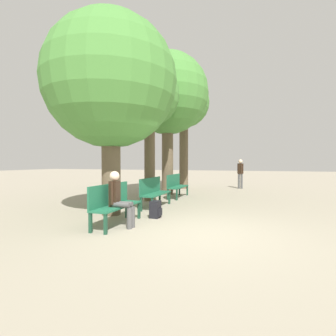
{
  "coord_description": "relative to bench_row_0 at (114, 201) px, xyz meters",
  "views": [
    {
      "loc": [
        1.19,
        -5.31,
        1.46
      ],
      "look_at": [
        -2.1,
        4.41,
        1.23
      ],
      "focal_mm": 28.0,
      "sensor_mm": 36.0,
      "label": 1
    }
  ],
  "objects": [
    {
      "name": "bench_row_1",
      "position": [
        0.0,
        2.49,
        0.0
      ],
      "size": [
        0.45,
        1.67,
        0.95
      ],
      "color": "#1E6042",
      "rests_on": "ground_plane"
    },
    {
      "name": "person_seated",
      "position": [
        0.23,
        -0.16,
        0.13
      ],
      "size": [
        0.57,
        0.33,
        1.25
      ],
      "color": "#4C4C4C",
      "rests_on": "ground_plane"
    },
    {
      "name": "bench_row_0",
      "position": [
        0.0,
        0.0,
        0.0
      ],
      "size": [
        0.45,
        1.67,
        0.95
      ],
      "color": "#1E6042",
      "rests_on": "ground_plane"
    },
    {
      "name": "tree_row_2",
      "position": [
        -0.67,
        5.85,
        3.95
      ],
      "size": [
        3.68,
        3.68,
        6.39
      ],
      "color": "brown",
      "rests_on": "ground_plane"
    },
    {
      "name": "backpack",
      "position": [
        0.65,
        1.01,
        -0.33
      ],
      "size": [
        0.27,
        0.3,
        0.44
      ],
      "color": "black",
      "rests_on": "ground_plane"
    },
    {
      "name": "tree_row_1",
      "position": [
        -0.67,
        3.77,
        3.3
      ],
      "size": [
        2.24,
        2.24,
        5.07
      ],
      "color": "brown",
      "rests_on": "ground_plane"
    },
    {
      "name": "ground_plane",
      "position": [
        1.96,
        -0.04,
        -0.54
      ],
      "size": [
        80.0,
        80.0,
        0.0
      ],
      "primitive_type": "plane",
      "color": "gray"
    },
    {
      "name": "tree_row_3",
      "position": [
        -0.67,
        8.64,
        4.1
      ],
      "size": [
        2.8,
        2.8,
        6.15
      ],
      "color": "brown",
      "rests_on": "ground_plane"
    },
    {
      "name": "pedestrian_near",
      "position": [
        2.31,
        9.54,
        0.38
      ],
      "size": [
        0.33,
        0.26,
        1.61
      ],
      "color": "#4C4C4C",
      "rests_on": "ground_plane"
    },
    {
      "name": "tree_row_0",
      "position": [
        -0.67,
        1.01,
        3.1
      ],
      "size": [
        3.64,
        3.64,
        5.5
      ],
      "color": "brown",
      "rests_on": "ground_plane"
    },
    {
      "name": "bench_row_2",
      "position": [
        0.0,
        4.98,
        0.0
      ],
      "size": [
        0.45,
        1.67,
        0.95
      ],
      "color": "#1E6042",
      "rests_on": "ground_plane"
    }
  ]
}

